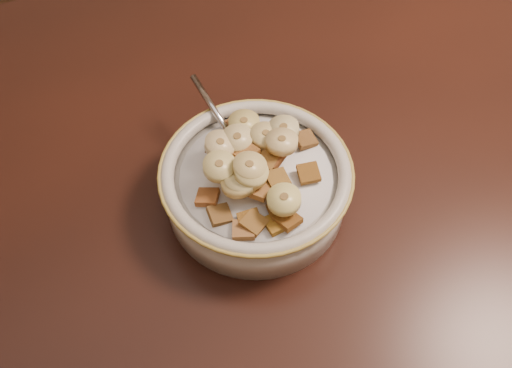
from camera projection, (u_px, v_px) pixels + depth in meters
name	position (u px, v px, depth m)	size (l,w,h in m)	color
table	(433.00, 171.00, 0.64)	(1.40, 0.90, 0.04)	black
cereal_bowl	(256.00, 189.00, 0.57)	(0.18, 0.18, 0.04)	silver
milk	(256.00, 176.00, 0.55)	(0.15, 0.15, 0.00)	white
spoon	(241.00, 153.00, 0.56)	(0.03, 0.04, 0.01)	silver
cereal_square_0	(282.00, 144.00, 0.56)	(0.02, 0.02, 0.01)	brown
cereal_square_1	(238.00, 124.00, 0.58)	(0.02, 0.02, 0.01)	brown
cereal_square_2	(244.00, 230.00, 0.51)	(0.02, 0.02, 0.01)	olive
cereal_square_3	(270.00, 159.00, 0.54)	(0.02, 0.02, 0.01)	#906121
cereal_square_4	(288.00, 220.00, 0.51)	(0.02, 0.02, 0.01)	brown
cereal_square_5	(276.00, 223.00, 0.52)	(0.02, 0.02, 0.01)	#8D5E1D
cereal_square_6	(207.00, 197.00, 0.53)	(0.02, 0.02, 0.01)	brown
cereal_square_7	(220.00, 215.00, 0.52)	(0.02, 0.02, 0.01)	brown
cereal_square_8	(281.00, 193.00, 0.53)	(0.02, 0.02, 0.01)	brown
cereal_square_9	(248.00, 177.00, 0.53)	(0.02, 0.02, 0.01)	olive
cereal_square_10	(218.00, 147.00, 0.56)	(0.02, 0.02, 0.01)	brown
cereal_square_11	(258.00, 190.00, 0.52)	(0.02, 0.02, 0.01)	olive
cereal_square_12	(262.00, 138.00, 0.57)	(0.02, 0.02, 0.01)	brown
cereal_square_13	(280.00, 211.00, 0.52)	(0.02, 0.02, 0.01)	brown
cereal_square_14	(246.00, 153.00, 0.54)	(0.02, 0.02, 0.01)	#9C5F29
cereal_square_15	(241.00, 155.00, 0.55)	(0.02, 0.02, 0.01)	brown
cereal_square_16	(305.00, 139.00, 0.57)	(0.02, 0.02, 0.01)	brown
cereal_square_17	(250.00, 221.00, 0.52)	(0.02, 0.02, 0.01)	#925D1B
cereal_square_18	(226.00, 165.00, 0.54)	(0.02, 0.02, 0.01)	brown
cereal_square_19	(254.00, 223.00, 0.51)	(0.02, 0.02, 0.01)	brown
cereal_square_20	(309.00, 173.00, 0.54)	(0.02, 0.02, 0.01)	brown
cereal_square_21	(273.00, 158.00, 0.54)	(0.02, 0.02, 0.01)	brown
cereal_square_22	(237.00, 148.00, 0.55)	(0.02, 0.02, 0.01)	#653511
cereal_square_23	(233.00, 145.00, 0.56)	(0.02, 0.02, 0.01)	brown
cereal_square_24	(235.00, 154.00, 0.54)	(0.02, 0.02, 0.01)	brown
cereal_square_25	(277.00, 179.00, 0.53)	(0.02, 0.02, 0.01)	olive
banana_slice_0	(241.00, 181.00, 0.52)	(0.03, 0.03, 0.01)	#C7BD7D
banana_slice_1	(251.00, 173.00, 0.52)	(0.03, 0.03, 0.01)	#FDE492
banana_slice_2	(282.00, 142.00, 0.54)	(0.03, 0.03, 0.01)	#E7C876
banana_slice_3	(238.00, 183.00, 0.52)	(0.03, 0.03, 0.01)	#FCDE80
banana_slice_4	(250.00, 167.00, 0.52)	(0.03, 0.03, 0.01)	#DCC974
banana_slice_5	(283.00, 130.00, 0.55)	(0.03, 0.03, 0.01)	beige
banana_slice_6	(266.00, 136.00, 0.55)	(0.03, 0.03, 0.01)	#E2D081
banana_slice_7	(221.00, 145.00, 0.54)	(0.03, 0.03, 0.01)	#F9E4A4
banana_slice_8	(284.00, 200.00, 0.51)	(0.03, 0.03, 0.01)	#F1E180
banana_slice_9	(237.00, 139.00, 0.55)	(0.03, 0.03, 0.01)	#E0CF81
banana_slice_10	(244.00, 123.00, 0.57)	(0.03, 0.03, 0.01)	#DACF69
banana_slice_11	(220.00, 167.00, 0.52)	(0.03, 0.03, 0.01)	beige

